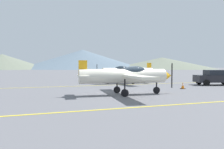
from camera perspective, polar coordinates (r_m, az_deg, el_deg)
ground_plane at (r=15.88m, az=3.07°, el=-5.18°), size 400.00×400.00×0.00m
apron_line_near at (r=11.59m, az=12.17°, el=-7.96°), size 80.00×0.16×0.01m
apron_line_far at (r=22.99m, az=-4.02°, el=-2.87°), size 80.00×0.16×0.01m
airplane_near at (r=15.61m, az=3.88°, el=-0.27°), size 7.08×8.13×2.43m
airplane_mid at (r=25.70m, az=3.62°, el=0.71°), size 7.03×8.10×2.43m
car_sedan at (r=26.04m, az=25.42°, el=-0.64°), size 4.63×2.95×1.62m
traffic_cone_front at (r=20.63m, az=17.93°, el=-2.77°), size 0.36×0.36×0.59m
hill_centerleft at (r=152.52m, az=-26.65°, el=2.99°), size 57.10×57.10×9.43m
hill_centerright at (r=158.67m, az=-7.70°, el=3.94°), size 87.19×87.19×13.70m
hill_right at (r=156.42m, az=12.85°, el=2.89°), size 72.68×72.68×8.01m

